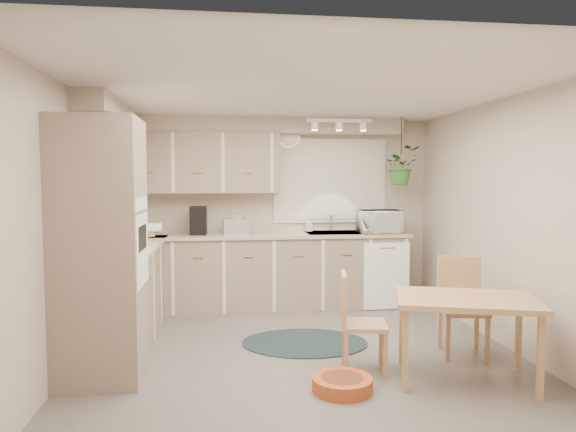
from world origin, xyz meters
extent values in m
plane|color=#635F57|center=(0.00, 0.00, 0.00)|extent=(4.20, 4.20, 0.00)
plane|color=silver|center=(0.00, 0.00, 2.40)|extent=(4.20, 4.20, 0.00)
cube|color=#B5A896|center=(0.00, 2.10, 1.20)|extent=(4.00, 0.04, 2.40)
cube|color=#B5A896|center=(0.00, -2.10, 1.20)|extent=(4.00, 0.04, 2.40)
cube|color=#B5A896|center=(-2.00, 0.00, 1.20)|extent=(0.04, 4.20, 2.40)
cube|color=#B5A896|center=(2.00, 0.00, 1.20)|extent=(0.04, 4.20, 2.40)
cube|color=gray|center=(-1.70, 0.88, 0.45)|extent=(0.60, 1.85, 0.90)
cube|color=gray|center=(-0.20, 1.80, 0.45)|extent=(3.60, 0.60, 0.90)
cube|color=#C6AB90|center=(-1.69, 0.88, 0.92)|extent=(0.64, 1.89, 0.04)
cube|color=#C6AB90|center=(-0.20, 1.79, 0.92)|extent=(3.64, 0.64, 0.04)
cube|color=gray|center=(-1.68, -0.38, 1.05)|extent=(0.65, 0.65, 2.10)
cube|color=white|center=(-1.35, -0.38, 1.05)|extent=(0.02, 0.56, 0.58)
cube|color=gray|center=(-1.82, 1.00, 1.83)|extent=(0.35, 2.00, 0.75)
cube|color=gray|center=(-1.00, 1.93, 1.83)|extent=(2.00, 0.35, 0.75)
cube|color=#B5A896|center=(-1.85, 1.00, 2.30)|extent=(0.30, 2.00, 0.20)
cube|color=#B5A896|center=(-0.20, 1.95, 2.30)|extent=(3.60, 0.30, 0.20)
cube|color=white|center=(-1.68, 0.30, 0.94)|extent=(0.52, 0.58, 0.02)
cube|color=white|center=(-1.70, 0.30, 1.40)|extent=(0.40, 0.60, 0.14)
cube|color=white|center=(0.70, 2.07, 1.60)|extent=(1.40, 0.02, 1.00)
cube|color=silver|center=(0.70, 2.08, 1.60)|extent=(1.50, 0.02, 1.10)
cube|color=#A0A2A7|center=(0.70, 1.80, 0.90)|extent=(0.70, 0.48, 0.10)
cube|color=white|center=(1.30, 1.49, 0.42)|extent=(0.58, 0.02, 0.83)
cube|color=white|center=(0.70, 1.55, 2.33)|extent=(0.80, 0.04, 0.04)
cylinder|color=gold|center=(0.15, 2.07, 2.18)|extent=(0.30, 0.03, 0.30)
cube|color=tan|center=(1.21, -0.77, 0.34)|extent=(1.25, 1.01, 0.68)
cube|color=tan|center=(0.48, -0.45, 0.42)|extent=(0.45, 0.45, 0.83)
cube|color=tan|center=(1.47, -0.20, 0.45)|extent=(0.50, 0.50, 0.89)
ellipsoid|color=black|center=(0.09, 0.33, 0.01)|extent=(1.37, 1.10, 0.01)
cylinder|color=#BE4226|center=(0.19, -0.85, 0.05)|extent=(0.47, 0.47, 0.11)
imported|color=white|center=(1.26, 1.70, 1.12)|extent=(0.53, 0.30, 0.36)
imported|color=white|center=(0.40, 1.95, 0.98)|extent=(0.11, 0.18, 0.08)
imported|color=#316D2B|center=(1.54, 1.70, 1.74)|extent=(0.53, 0.56, 0.38)
cube|color=black|center=(-1.01, 1.80, 1.11)|extent=(0.21, 0.25, 0.35)
cube|color=#A0A2A7|center=(-0.54, 1.82, 1.03)|extent=(0.32, 0.20, 0.19)
cube|color=tan|center=(-0.52, 1.85, 1.06)|extent=(0.13, 0.13, 0.24)
camera|label=1|loc=(-0.69, -4.59, 1.61)|focal=32.00mm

